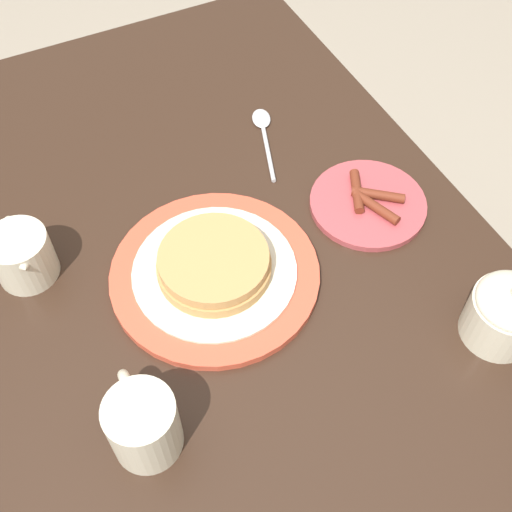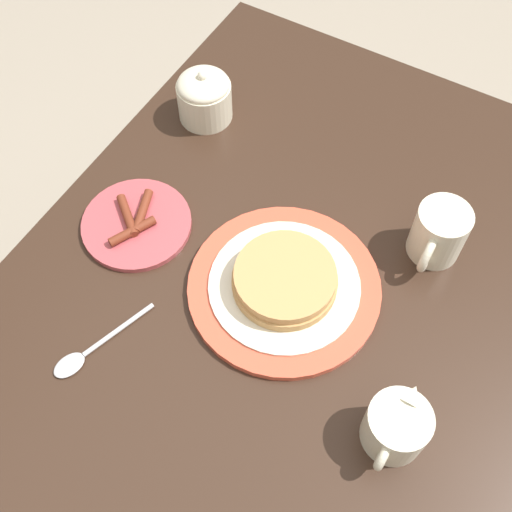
% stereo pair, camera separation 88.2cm
% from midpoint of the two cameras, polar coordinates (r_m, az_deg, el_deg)
% --- Properties ---
extents(ground_plane, '(8.00, 8.00, 0.00)m').
position_cam_midpoint_polar(ground_plane, '(1.54, 3.71, -32.19)').
color(ground_plane, gray).
extents(dining_table, '(1.13, 0.89, 0.77)m').
position_cam_midpoint_polar(dining_table, '(0.92, 6.05, -29.23)').
color(dining_table, '#332116').
rests_on(dining_table, ground_plane).
extents(pancake_plate, '(0.28, 0.28, 0.05)m').
position_cam_midpoint_polar(pancake_plate, '(0.77, 12.51, -27.94)').
color(pancake_plate, '#DB5138').
rests_on(pancake_plate, dining_table).
extents(side_plate_bacon, '(0.17, 0.17, 0.02)m').
position_cam_midpoint_polar(side_plate_bacon, '(0.88, 26.09, -17.73)').
color(side_plate_bacon, '#B2474C').
rests_on(side_plate_bacon, dining_table).
extents(coffee_mug, '(0.11, 0.08, 0.09)m').
position_cam_midpoint_polar(coffee_mug, '(0.74, 8.93, -45.55)').
color(coffee_mug, beige).
rests_on(coffee_mug, dining_table).
extents(creamer_pitcher, '(0.12, 0.08, 0.08)m').
position_cam_midpoint_polar(creamer_pitcher, '(0.75, -8.97, -27.45)').
color(creamer_pitcher, beige).
rests_on(creamer_pitcher, dining_table).
extents(sugar_bowl, '(0.09, 0.09, 0.10)m').
position_cam_midpoint_polar(sugar_bowl, '(0.88, 40.52, -27.90)').
color(sugar_bowl, beige).
rests_on(sugar_bowl, dining_table).
extents(spoon, '(0.16, 0.07, 0.01)m').
position_cam_midpoint_polar(spoon, '(0.89, 14.28, -9.16)').
color(spoon, silver).
rests_on(spoon, dining_table).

